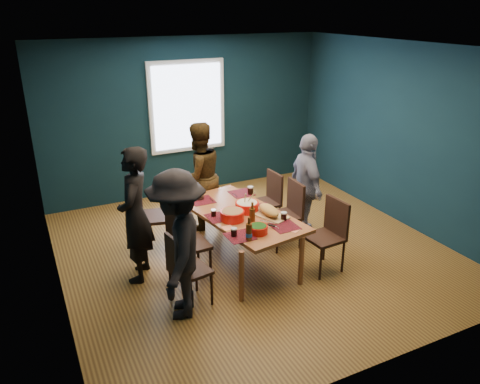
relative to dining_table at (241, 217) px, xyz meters
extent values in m
cube|color=olive|center=(0.27, 0.17, -0.63)|extent=(5.00, 5.00, 0.01)
cube|color=white|center=(0.27, 0.17, 2.08)|extent=(5.00, 5.00, 0.01)
cube|color=#0E2830|center=(-2.23, 0.17, 0.73)|extent=(0.01, 5.00, 2.70)
cube|color=#0E2830|center=(2.77, 0.17, 0.73)|extent=(0.01, 5.00, 2.70)
cube|color=#0E2830|center=(0.27, 2.67, 0.73)|extent=(5.00, 0.01, 2.70)
cube|color=#0E2830|center=(0.27, -2.33, 0.73)|extent=(5.00, 0.01, 2.70)
cube|color=silver|center=(0.27, 2.64, 0.93)|extent=(1.35, 0.06, 1.55)
cube|color=#A05A30|center=(0.00, 0.00, 0.04)|extent=(1.19, 1.94, 0.05)
cylinder|color=#A05A30|center=(-0.40, -0.83, -0.30)|extent=(0.06, 0.06, 0.64)
cylinder|color=#A05A30|center=(0.40, -0.83, -0.30)|extent=(0.06, 0.06, 0.64)
cylinder|color=#A05A30|center=(-0.40, 0.83, -0.30)|extent=(0.06, 0.06, 0.64)
cylinder|color=#A05A30|center=(0.40, 0.83, -0.30)|extent=(0.06, 0.06, 0.64)
cube|color=black|center=(-0.88, 0.76, -0.12)|extent=(0.56, 0.56, 0.04)
cube|color=black|center=(-1.08, 0.81, 0.15)|extent=(0.15, 0.46, 0.51)
cylinder|color=black|center=(-1.12, 0.61, -0.39)|extent=(0.04, 0.04, 0.48)
cylinder|color=black|center=(-0.73, 0.52, -0.39)|extent=(0.04, 0.04, 0.48)
cylinder|color=black|center=(-1.03, 1.00, -0.39)|extent=(0.04, 0.04, 0.48)
cylinder|color=black|center=(-0.64, 0.91, -0.39)|extent=(0.04, 0.04, 0.48)
cube|color=black|center=(-0.75, -0.12, -0.16)|extent=(0.45, 0.45, 0.04)
cube|color=black|center=(-0.95, -0.13, 0.10)|extent=(0.06, 0.44, 0.48)
cylinder|color=black|center=(-0.93, -0.32, -0.40)|extent=(0.03, 0.03, 0.45)
cylinder|color=black|center=(-0.56, -0.30, -0.40)|extent=(0.03, 0.03, 0.45)
cylinder|color=black|center=(-0.95, 0.05, -0.40)|extent=(0.03, 0.03, 0.45)
cylinder|color=black|center=(-0.57, 0.07, -0.40)|extent=(0.03, 0.03, 0.45)
cube|color=black|center=(-0.93, -0.62, -0.20)|extent=(0.45, 0.45, 0.04)
cube|color=black|center=(-1.10, -0.65, 0.03)|extent=(0.10, 0.40, 0.43)
cylinder|color=black|center=(-1.07, -0.81, -0.42)|extent=(0.03, 0.03, 0.40)
cylinder|color=black|center=(-0.73, -0.76, -0.42)|extent=(0.03, 0.03, 0.40)
cylinder|color=black|center=(-1.12, -0.48, -0.42)|extent=(0.03, 0.03, 0.40)
cylinder|color=black|center=(-0.79, -0.42, -0.42)|extent=(0.03, 0.03, 0.40)
cube|color=black|center=(0.71, 0.67, -0.20)|extent=(0.42, 0.42, 0.04)
cube|color=black|center=(0.89, 0.68, 0.04)|extent=(0.06, 0.40, 0.44)
cylinder|color=black|center=(0.55, 0.49, -0.42)|extent=(0.03, 0.03, 0.41)
cylinder|color=black|center=(0.89, 0.51, -0.42)|extent=(0.03, 0.03, 0.41)
cylinder|color=black|center=(0.53, 0.83, -0.42)|extent=(0.03, 0.03, 0.41)
cylinder|color=black|center=(0.87, 0.85, -0.42)|extent=(0.03, 0.03, 0.41)
cube|color=black|center=(0.71, 0.12, -0.17)|extent=(0.44, 0.44, 0.04)
cube|color=black|center=(0.90, 0.11, 0.08)|extent=(0.06, 0.42, 0.46)
cylinder|color=black|center=(0.52, -0.05, -0.41)|extent=(0.03, 0.03, 0.43)
cylinder|color=black|center=(0.88, -0.07, -0.41)|extent=(0.03, 0.03, 0.43)
cylinder|color=black|center=(0.54, 0.31, -0.41)|extent=(0.03, 0.03, 0.43)
cylinder|color=black|center=(0.90, 0.29, -0.41)|extent=(0.03, 0.03, 0.43)
cube|color=black|center=(0.83, -0.67, -0.17)|extent=(0.45, 0.45, 0.04)
cube|color=black|center=(1.02, -0.65, 0.08)|extent=(0.07, 0.42, 0.46)
cylinder|color=black|center=(0.67, -0.86, -0.41)|extent=(0.03, 0.03, 0.43)
cylinder|color=black|center=(1.03, -0.83, -0.41)|extent=(0.03, 0.03, 0.43)
cylinder|color=black|center=(0.64, -0.50, -0.41)|extent=(0.03, 0.03, 0.43)
cylinder|color=black|center=(1.00, -0.47, -0.41)|extent=(0.03, 0.03, 0.43)
imported|color=black|center=(-1.31, 0.19, 0.22)|extent=(0.62, 0.73, 1.68)
imported|color=black|center=(-0.11, 1.20, 0.19)|extent=(0.89, 0.75, 1.62)
imported|color=silver|center=(1.17, 0.26, 0.14)|extent=(0.52, 0.94, 1.53)
imported|color=black|center=(-1.09, -0.73, 0.20)|extent=(1.00, 1.23, 1.66)
cylinder|color=red|center=(-0.19, -0.14, 0.12)|extent=(0.30, 0.30, 0.12)
cylinder|color=#5A9C39|center=(-0.19, -0.14, 0.18)|extent=(0.26, 0.26, 0.02)
cylinder|color=red|center=(0.09, 0.02, 0.13)|extent=(0.30, 0.30, 0.12)
cylinder|color=beige|center=(0.09, 0.02, 0.18)|extent=(0.27, 0.27, 0.02)
cylinder|color=tan|center=(0.14, 0.02, 0.23)|extent=(0.09, 0.17, 0.24)
cylinder|color=tan|center=(0.06, 0.02, 0.23)|extent=(0.08, 0.17, 0.24)
cylinder|color=red|center=(-0.07, -0.60, 0.11)|extent=(0.23, 0.23, 0.09)
cylinder|color=#1C4A12|center=(-0.07, -0.60, 0.15)|extent=(0.20, 0.20, 0.02)
cube|color=#D4B872|center=(0.28, -0.24, 0.07)|extent=(0.41, 0.56, 0.02)
ellipsoid|color=#D79A4D|center=(0.28, -0.24, 0.14)|extent=(0.31, 0.43, 0.12)
cube|color=silver|center=(0.16, -0.44, 0.09)|extent=(0.14, 0.18, 0.00)
cylinder|color=black|center=(0.13, -0.55, 0.10)|extent=(0.08, 0.10, 0.02)
sphere|color=#255C15|center=(0.28, -0.35, 0.15)|extent=(0.04, 0.04, 0.04)
sphere|color=#255C15|center=(0.28, -0.24, 0.15)|extent=(0.04, 0.04, 0.04)
sphere|color=#255C15|center=(0.28, -0.13, 0.15)|extent=(0.04, 0.04, 0.04)
cylinder|color=black|center=(-0.31, 0.66, 0.09)|extent=(0.13, 0.13, 0.05)
cylinder|color=#5A9C39|center=(-0.31, 0.66, 0.11)|extent=(0.11, 0.11, 0.01)
cylinder|color=#4B270D|center=(-0.25, -0.71, 0.17)|extent=(0.07, 0.07, 0.20)
cylinder|color=#4B270D|center=(-0.25, -0.71, 0.31)|extent=(0.03, 0.03, 0.08)
cylinder|color=#1858AD|center=(-0.25, -0.71, 0.13)|extent=(0.08, 0.08, 0.04)
cylinder|color=#4B270D|center=(-0.02, -0.35, 0.17)|extent=(0.07, 0.07, 0.20)
cylinder|color=#4B270D|center=(-0.02, -0.35, 0.31)|extent=(0.03, 0.03, 0.08)
cylinder|color=black|center=(-0.36, -0.55, 0.11)|extent=(0.07, 0.07, 0.10)
cylinder|color=silver|center=(-0.36, -0.55, 0.16)|extent=(0.07, 0.07, 0.02)
cylinder|color=black|center=(0.38, -0.43, 0.12)|extent=(0.07, 0.07, 0.11)
cylinder|color=silver|center=(0.38, -0.43, 0.16)|extent=(0.08, 0.08, 0.02)
cylinder|color=black|center=(0.40, 0.51, 0.12)|extent=(0.08, 0.08, 0.11)
cylinder|color=silver|center=(0.40, 0.51, 0.17)|extent=(0.08, 0.08, 0.02)
cylinder|color=black|center=(-0.36, 0.05, 0.11)|extent=(0.06, 0.06, 0.09)
cylinder|color=silver|center=(-0.36, 0.05, 0.15)|extent=(0.07, 0.07, 0.01)
cube|color=#FE926B|center=(0.36, 0.03, 0.07)|extent=(0.17, 0.17, 0.00)
cube|color=#FE926B|center=(-0.33, -0.33, 0.07)|extent=(0.13, 0.13, 0.00)
cube|color=#FE926B|center=(0.35, -0.71, 0.07)|extent=(0.18, 0.18, 0.00)
camera|label=1|loc=(-2.40, -4.90, 2.55)|focal=35.00mm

